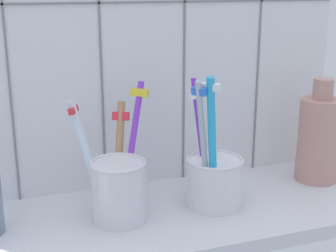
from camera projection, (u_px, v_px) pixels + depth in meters
counter_slab at (168, 218)px, 68.32cm from camera, size 64.00×22.00×2.00cm
tile_wall_back at (142, 52)px, 73.05cm from camera, size 64.00×2.20×45.00cm
toothbrush_cup_left at (118, 185)px, 64.91cm from camera, size 11.64×10.55×17.65cm
toothbrush_cup_right at (214, 177)px, 69.03cm from camera, size 8.79×8.98×19.27cm
ceramic_vase at (319, 138)px, 77.05cm from camera, size 6.53×6.53×16.48cm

